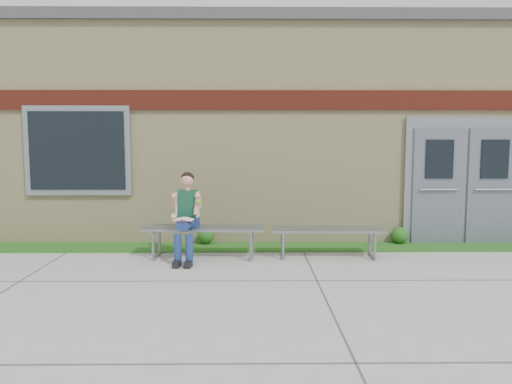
{
  "coord_description": "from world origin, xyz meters",
  "views": [
    {
      "loc": [
        0.1,
        -6.05,
        1.89
      ],
      "look_at": [
        0.19,
        1.7,
        1.08
      ],
      "focal_mm": 35.0,
      "sensor_mm": 36.0,
      "label": 1
    }
  ],
  "objects": [
    {
      "name": "ground",
      "position": [
        0.0,
        0.0,
        0.0
      ],
      "size": [
        80.0,
        80.0,
        0.0
      ],
      "primitive_type": "plane",
      "color": "#9E9E99",
      "rests_on": "ground"
    },
    {
      "name": "grass_strip",
      "position": [
        0.0,
        2.6,
        0.01
      ],
      "size": [
        16.0,
        0.8,
        0.02
      ],
      "primitive_type": "cube",
      "color": "#1F5015",
      "rests_on": "ground"
    },
    {
      "name": "school_building",
      "position": [
        -0.0,
        5.99,
        2.1
      ],
      "size": [
        16.2,
        6.22,
        4.2
      ],
      "color": "beige",
      "rests_on": "ground"
    },
    {
      "name": "bench_left",
      "position": [
        -0.65,
        1.87,
        0.39
      ],
      "size": [
        1.95,
        0.63,
        0.5
      ],
      "rotation": [
        0.0,
        0.0,
        -0.05
      ],
      "color": "slate",
      "rests_on": "ground"
    },
    {
      "name": "bench_right",
      "position": [
        1.35,
        1.87,
        0.36
      ],
      "size": [
        1.82,
        0.54,
        0.47
      ],
      "rotation": [
        0.0,
        0.0,
        -0.02
      ],
      "color": "slate",
      "rests_on": "ground"
    },
    {
      "name": "girl",
      "position": [
        -0.9,
        1.66,
        0.74
      ],
      "size": [
        0.48,
        0.81,
        1.39
      ],
      "rotation": [
        0.0,
        0.0,
        -0.07
      ],
      "color": "navy",
      "rests_on": "ground"
    },
    {
      "name": "shrub_mid",
      "position": [
        -0.71,
        2.85,
        0.16
      ],
      "size": [
        0.29,
        0.29,
        0.29
      ],
      "primitive_type": "sphere",
      "color": "#1F5015",
      "rests_on": "grass_strip"
    },
    {
      "name": "shrub_east",
      "position": [
        2.82,
        2.85,
        0.17
      ],
      "size": [
        0.3,
        0.3,
        0.3
      ],
      "primitive_type": "sphere",
      "color": "#1F5015",
      "rests_on": "grass_strip"
    }
  ]
}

